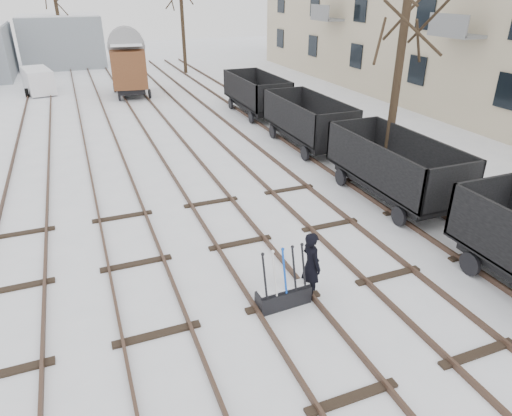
{
  "coord_description": "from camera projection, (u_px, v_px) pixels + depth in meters",
  "views": [
    {
      "loc": [
        -3.84,
        -7.9,
        6.8
      ],
      "look_at": [
        0.4,
        2.77,
        1.2
      ],
      "focal_mm": 32.0,
      "sensor_mm": 36.0,
      "label": 1
    }
  ],
  "objects": [
    {
      "name": "freight_wagon_b",
      "position": [
        393.0,
        177.0,
        15.81
      ],
      "size": [
        2.17,
        5.42,
        2.22
      ],
      "color": "black",
      "rests_on": "ground"
    },
    {
      "name": "tree_far_right",
      "position": [
        182.0,
        20.0,
        37.73
      ],
      "size": [
        0.3,
        0.3,
        8.56
      ],
      "primitive_type": "cylinder",
      "color": "black",
      "rests_on": "ground"
    },
    {
      "name": "ground",
      "position": [
        283.0,
        303.0,
        10.85
      ],
      "size": [
        120.0,
        120.0,
        0.0
      ],
      "primitive_type": "plane",
      "color": "white",
      "rests_on": "ground"
    },
    {
      "name": "panel_van",
      "position": [
        38.0,
        80.0,
        31.81
      ],
      "size": [
        2.31,
        4.02,
        1.67
      ],
      "rotation": [
        0.0,
        0.0,
        0.19
      ],
      "color": "silver",
      "rests_on": "ground"
    },
    {
      "name": "shed_right",
      "position": [
        62.0,
        41.0,
        41.94
      ],
      "size": [
        7.0,
        6.0,
        4.5
      ],
      "color": "gray",
      "rests_on": "ground"
    },
    {
      "name": "freight_wagon_d",
      "position": [
        256.0,
        100.0,
        26.49
      ],
      "size": [
        2.17,
        5.42,
        2.22
      ],
      "color": "black",
      "rests_on": "ground"
    },
    {
      "name": "worker",
      "position": [
        311.0,
        265.0,
        10.76
      ],
      "size": [
        0.48,
        0.67,
        1.73
      ],
      "primitive_type": "imported",
      "rotation": [
        0.0,
        0.0,
        1.68
      ],
      "color": "black",
      "rests_on": "ground"
    },
    {
      "name": "tracks",
      "position": [
        166.0,
        139.0,
        22.24
      ],
      "size": [
        13.9,
        52.0,
        0.16
      ],
      "color": "black",
      "rests_on": "ground"
    },
    {
      "name": "tree_far_left",
      "position": [
        60.0,
        30.0,
        40.12
      ],
      "size": [
        0.3,
        0.3,
        6.64
      ],
      "primitive_type": "cylinder",
      "color": "black",
      "rests_on": "ground"
    },
    {
      "name": "freight_wagon_c",
      "position": [
        307.0,
        128.0,
        21.15
      ],
      "size": [
        2.17,
        5.42,
        2.22
      ],
      "color": "black",
      "rests_on": "ground"
    },
    {
      "name": "box_van_wagon",
      "position": [
        128.0,
        65.0,
        30.64
      ],
      "size": [
        2.87,
        4.75,
        3.45
      ],
      "rotation": [
        0.0,
        0.0,
        -0.11
      ],
      "color": "black",
      "rests_on": "ground"
    },
    {
      "name": "ground_frame",
      "position": [
        283.0,
        295.0,
        10.68
      ],
      "size": [
        1.32,
        0.49,
        1.49
      ],
      "rotation": [
        0.0,
        0.0,
        0.05
      ],
      "color": "black",
      "rests_on": "ground"
    },
    {
      "name": "tree_near",
      "position": [
        397.0,
        82.0,
        16.47
      ],
      "size": [
        0.3,
        0.3,
        7.35
      ],
      "primitive_type": "cylinder",
      "color": "black",
      "rests_on": "ground"
    }
  ]
}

